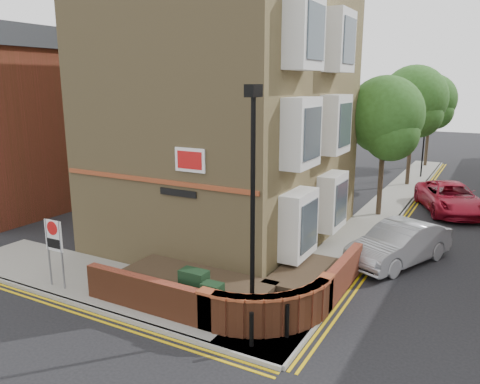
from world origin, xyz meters
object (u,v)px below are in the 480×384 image
lamppost (253,210)px  utility_cabinet_large (194,290)px  zone_sign (54,241)px  silver_car_near (399,244)px

lamppost → utility_cabinet_large: lamppost is taller
lamppost → zone_sign: lamppost is taller
lamppost → zone_sign: (-6.60, -0.70, -1.70)m
lamppost → zone_sign: 6.85m
lamppost → silver_car_near: size_ratio=1.38×
lamppost → silver_car_near: lamppost is taller
silver_car_near → utility_cabinet_large: bearing=-99.2°
utility_cabinet_large → zone_sign: size_ratio=0.55×
lamppost → zone_sign: bearing=-173.9°
utility_cabinet_large → silver_car_near: (4.36, 6.78, 0.03)m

